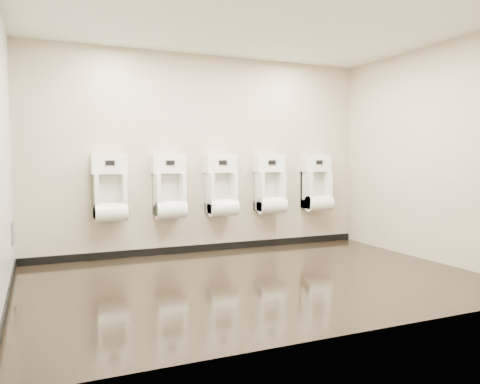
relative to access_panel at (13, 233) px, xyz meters
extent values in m
cube|color=black|center=(2.48, -1.20, -0.50)|extent=(5.00, 3.50, 0.00)
cube|color=silver|center=(2.48, -1.20, 2.30)|extent=(5.00, 3.50, 0.00)
cube|color=#BDAF98|center=(2.48, 0.55, 0.90)|extent=(5.00, 0.02, 2.80)
cube|color=#BDAF98|center=(2.48, -2.95, 0.90)|extent=(5.00, 0.02, 2.80)
cube|color=#BDAF98|center=(-0.02, -1.20, 0.90)|extent=(0.02, 3.50, 2.80)
cube|color=#BDAF98|center=(4.98, -1.20, 0.90)|extent=(0.02, 3.50, 2.80)
cube|color=white|center=(-0.01, -1.20, 0.90)|extent=(0.01, 3.50, 2.80)
cube|color=black|center=(2.48, 0.54, -0.45)|extent=(5.00, 0.02, 0.10)
cube|color=black|center=(-0.01, -1.20, -0.45)|extent=(0.02, 3.50, 0.10)
cube|color=#9E9EA3|center=(0.00, 0.00, 0.00)|extent=(0.03, 0.25, 0.25)
cylinder|color=silver|center=(0.02, 0.00, 0.00)|extent=(0.02, 0.04, 0.04)
cube|color=white|center=(1.13, 0.40, 0.35)|extent=(0.40, 0.29, 0.57)
cube|color=silver|center=(1.13, 0.50, 0.39)|extent=(0.30, 0.01, 0.45)
cylinder|color=white|center=(1.13, 0.33, 0.15)|extent=(0.40, 0.25, 0.25)
cube|color=white|center=(1.13, 0.44, 0.76)|extent=(0.45, 0.21, 0.25)
cube|color=black|center=(1.13, 0.33, 0.78)|extent=(0.11, 0.01, 0.06)
cube|color=silver|center=(1.13, 0.33, 0.78)|extent=(0.13, 0.01, 0.08)
cylinder|color=silver|center=(1.36, 0.44, 0.76)|extent=(0.01, 0.03, 0.03)
cube|color=white|center=(1.91, 0.40, 0.35)|extent=(0.40, 0.29, 0.57)
cube|color=silver|center=(1.91, 0.50, 0.39)|extent=(0.30, 0.01, 0.45)
cylinder|color=white|center=(1.91, 0.33, 0.15)|extent=(0.40, 0.25, 0.25)
cube|color=white|center=(1.91, 0.44, 0.76)|extent=(0.45, 0.21, 0.25)
cube|color=black|center=(1.91, 0.33, 0.78)|extent=(0.11, 0.01, 0.06)
cube|color=silver|center=(1.91, 0.33, 0.78)|extent=(0.13, 0.01, 0.08)
cylinder|color=silver|center=(2.14, 0.44, 0.76)|extent=(0.01, 0.03, 0.03)
cube|color=white|center=(2.67, 0.40, 0.35)|extent=(0.40, 0.29, 0.57)
cube|color=silver|center=(2.67, 0.50, 0.39)|extent=(0.30, 0.01, 0.45)
cylinder|color=white|center=(2.67, 0.33, 0.15)|extent=(0.40, 0.25, 0.25)
cube|color=white|center=(2.67, 0.44, 0.76)|extent=(0.45, 0.21, 0.25)
cube|color=black|center=(2.67, 0.33, 0.78)|extent=(0.11, 0.01, 0.06)
cube|color=silver|center=(2.67, 0.33, 0.78)|extent=(0.13, 0.01, 0.08)
cylinder|color=silver|center=(2.90, 0.44, 0.76)|extent=(0.01, 0.03, 0.03)
cube|color=white|center=(3.45, 0.40, 0.35)|extent=(0.40, 0.29, 0.57)
cube|color=silver|center=(3.45, 0.50, 0.39)|extent=(0.30, 0.01, 0.45)
cylinder|color=white|center=(3.45, 0.33, 0.15)|extent=(0.40, 0.25, 0.25)
cube|color=white|center=(3.45, 0.44, 0.76)|extent=(0.45, 0.21, 0.25)
cube|color=black|center=(3.45, 0.33, 0.78)|extent=(0.11, 0.01, 0.06)
cube|color=silver|center=(3.45, 0.33, 0.78)|extent=(0.13, 0.01, 0.08)
cylinder|color=silver|center=(3.68, 0.44, 0.76)|extent=(0.01, 0.03, 0.03)
cube|color=white|center=(4.27, 0.40, 0.35)|extent=(0.40, 0.29, 0.57)
cube|color=silver|center=(4.27, 0.50, 0.39)|extent=(0.30, 0.01, 0.45)
cylinder|color=white|center=(4.27, 0.33, 0.15)|extent=(0.40, 0.25, 0.25)
cube|color=white|center=(4.27, 0.44, 0.76)|extent=(0.45, 0.21, 0.25)
cube|color=black|center=(4.27, 0.33, 0.78)|extent=(0.11, 0.01, 0.06)
cube|color=silver|center=(4.27, 0.33, 0.78)|extent=(0.13, 0.01, 0.08)
cylinder|color=silver|center=(4.50, 0.44, 0.76)|extent=(0.01, 0.03, 0.03)
camera|label=1|loc=(0.28, -5.80, 0.83)|focal=35.00mm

